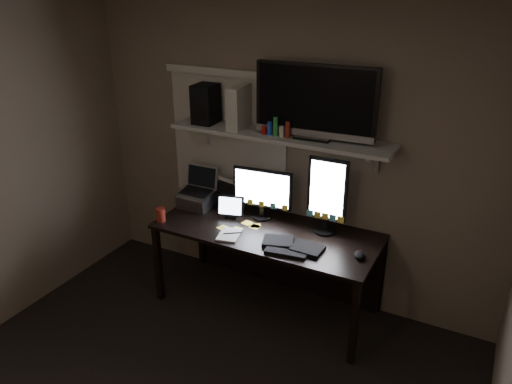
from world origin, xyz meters
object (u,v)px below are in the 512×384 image
Objects in this scene: tv at (315,102)px; speaker at (206,104)px; desk at (273,242)px; game_console at (240,107)px; laptop at (196,189)px; monitor_landscape at (262,194)px; keyboard at (292,245)px; mouse at (360,255)px; tablet at (231,207)px; monitor_portrait at (327,196)px; cup at (161,215)px.

speaker is (-0.95, -0.01, -0.12)m from tv.
tv is at bearing 16.69° from desk.
game_console is (-0.63, -0.01, -0.11)m from tv.
tv is at bearing 4.97° from laptop.
desk is 1.96× the size of tv.
laptop is 0.85m from game_console.
keyboard is (0.42, -0.33, -0.21)m from monitor_landscape.
speaker reaches higher than laptop.
mouse is (0.91, -0.25, -0.20)m from monitor_landscape.
tv is (0.29, 0.09, 1.20)m from desk.
monitor_landscape is 0.29m from tablet.
speaker is at bearing 152.19° from mouse.
tv reaches higher than tablet.
desk is 0.46m from tablet.
monitor_portrait is 1.87× the size of game_console.
mouse reaches higher than desk.
keyboard is at bearing -43.85° from monitor_landscape.
laptop is (-1.52, 0.17, 0.15)m from mouse.
cup reaches higher than keyboard.
monitor_landscape is 0.73m from game_console.
desk is at bearing -17.24° from game_console.
tablet is 0.68× the size of game_console.
desk is 0.45m from keyboard.
speaker is (-0.66, 0.07, 1.09)m from desk.
monitor_landscape reaches higher than laptop.
speaker reaches higher than monitor_portrait.
desk is 15.36× the size of mouse.
keyboard is 2.09× the size of tablet.
monitor_landscape is at bearing 147.59° from mouse.
game_console is (-0.77, 0.02, 0.60)m from monitor_portrait.
desk is 1.15m from game_console.
monitor_landscape is 0.87m from speaker.
desk is 0.42m from monitor_landscape.
cup is (-1.64, -0.19, 0.04)m from mouse.
desk is at bearing -9.51° from speaker.
tv is at bearing -2.41° from speaker.
tablet is at bearing -6.85° from laptop.
speaker is (-0.31, -0.00, -0.01)m from game_console.
desk is at bearing -166.45° from tv.
keyboard is 4.10× the size of mouse.
mouse is at bearing -7.60° from laptop.
monitor_landscape reaches higher than tablet.
tv reaches higher than desk.
monitor_portrait is 1.38m from cup.
monitor_landscape is at bearing -179.71° from monitor_portrait.
game_console is at bearing 167.33° from monitor_landscape.
monitor_landscape reaches higher than mouse.
laptop is at bearing 159.11° from tablet.
laptop is 3.09× the size of cup.
desk is 0.66m from monitor_portrait.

